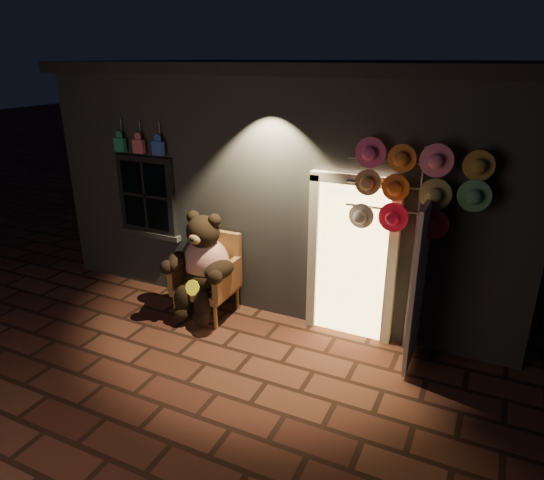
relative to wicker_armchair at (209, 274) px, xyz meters
The scene contains 5 objects.
ground 1.47m from the wicker_armchair, 60.80° to the right, with size 60.00×60.00×0.00m, color #552E20.
shop_building 3.11m from the wicker_armchair, 76.90° to the left, with size 7.30×5.95×3.51m.
wicker_armchair is the anchor object (origin of this frame).
teddy_bear 0.25m from the wicker_armchair, 89.87° to the right, with size 1.09×0.84×1.50m.
hat_rack 3.09m from the wicker_armchair, ahead, with size 1.56×0.22×2.63m.
Camera 1 is at (2.88, -4.18, 3.52)m, focal length 32.00 mm.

